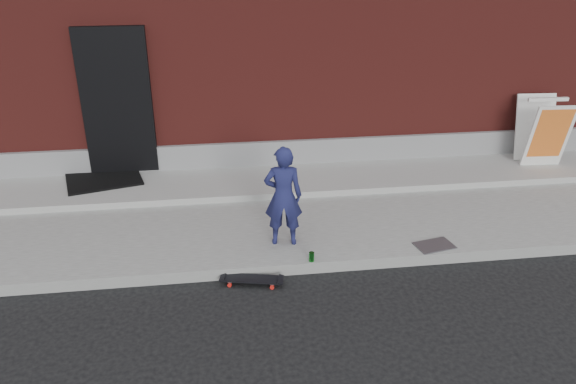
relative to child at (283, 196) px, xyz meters
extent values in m
plane|color=black|center=(0.35, -0.54, -0.80)|extent=(80.00, 80.00, 0.00)
cube|color=gray|center=(0.35, 0.96, -0.72)|extent=(20.00, 3.00, 0.15)
cube|color=#989893|center=(0.35, 1.86, -0.60)|extent=(20.00, 1.20, 0.10)
cube|color=gray|center=(0.35, 2.43, -0.35)|extent=(20.00, 0.10, 0.40)
cube|color=black|center=(-2.25, 2.42, 0.60)|extent=(1.05, 0.12, 2.25)
imported|color=#1C1F4F|center=(0.00, 0.00, 0.00)|extent=(0.50, 0.36, 1.30)
cylinder|color=red|center=(-0.20, -0.64, -0.77)|extent=(0.05, 0.04, 0.05)
cylinder|color=red|center=(-0.23, -0.80, -0.77)|extent=(0.05, 0.04, 0.05)
cylinder|color=red|center=(-0.68, -0.53, -0.77)|extent=(0.05, 0.04, 0.05)
cylinder|color=red|center=(-0.72, -0.69, -0.77)|extent=(0.05, 0.04, 0.05)
cube|color=silver|center=(-0.21, -0.72, -0.74)|extent=(0.08, 0.16, 0.02)
cube|color=silver|center=(-0.70, -0.61, -0.74)|extent=(0.08, 0.16, 0.02)
cube|color=black|center=(-0.46, -0.66, -0.73)|extent=(0.74, 0.34, 0.01)
cube|color=white|center=(4.50, 1.70, -0.01)|extent=(0.68, 0.34, 1.08)
cube|color=white|center=(4.53, 2.18, -0.01)|extent=(0.68, 0.34, 1.08)
cube|color=yellow|center=(4.50, 1.67, -0.07)|extent=(0.56, 0.26, 0.86)
cube|color=white|center=(4.51, 1.94, 0.53)|extent=(0.66, 0.09, 0.06)
cylinder|color=#16701E|center=(0.28, -0.49, -0.59)|extent=(0.07, 0.07, 0.12)
cube|color=black|center=(-2.55, 2.13, -0.53)|extent=(1.29, 1.14, 0.03)
cube|color=#59595E|center=(1.88, -0.34, -0.64)|extent=(0.53, 0.39, 0.01)
camera|label=1|loc=(-0.76, -6.19, 2.93)|focal=35.00mm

